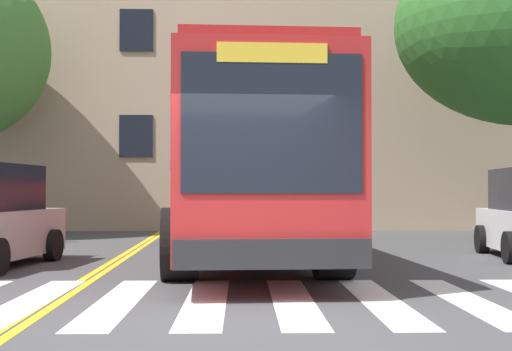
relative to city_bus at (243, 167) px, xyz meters
name	(u,v)px	position (x,y,z in m)	size (l,w,h in m)	color
ground_plane	(232,322)	(-0.26, -7.09, -1.83)	(120.00, 120.00, 0.00)	#424244
crosswalk	(162,301)	(-1.10, -5.73, -1.83)	(10.16, 4.10, 0.01)	white
lane_line_yellow_inner	(159,233)	(-2.50, 8.27, -1.83)	(0.12, 36.00, 0.01)	gold
lane_line_yellow_outer	(164,233)	(-2.34, 8.27, -1.83)	(0.12, 36.00, 0.01)	gold
city_bus	(243,167)	(0.00, 0.00, 0.00)	(3.19, 12.01, 3.39)	#B22323
building_facade	(152,67)	(-3.34, 14.10, 4.46)	(43.23, 9.94, 12.57)	tan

